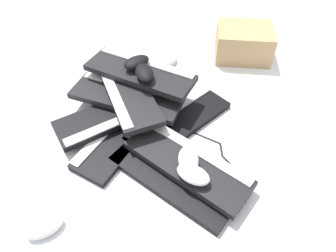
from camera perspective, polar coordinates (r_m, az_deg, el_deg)
ground_plane at (r=1.16m, az=2.32°, el=-0.34°), size 3.20×3.20×0.00m
keyboard_0 at (r=1.00m, az=0.87°, el=-9.75°), size 0.42×0.41×0.03m
keyboard_1 at (r=1.17m, az=2.27°, el=0.96°), size 0.37×0.45×0.03m
keyboard_2 at (r=1.13m, az=-8.62°, el=-1.39°), size 0.44×0.39×0.03m
keyboard_3 at (r=1.17m, az=-10.30°, el=2.12°), size 0.31×0.46×0.03m
keyboard_4 at (r=1.19m, az=-7.91°, el=5.62°), size 0.35×0.46×0.03m
keyboard_5 at (r=1.00m, az=3.77°, el=-6.99°), size 0.43×0.41×0.03m
keyboard_6 at (r=1.17m, az=-7.91°, el=6.75°), size 0.46×0.24×0.03m
keyboard_7 at (r=1.21m, az=-5.32°, el=10.20°), size 0.38×0.44×0.03m
mouse_0 at (r=0.96m, az=3.89°, el=-6.44°), size 0.12×0.08×0.04m
mouse_1 at (r=0.93m, az=4.82°, el=-9.16°), size 0.12×0.13×0.04m
mouse_2 at (r=1.20m, az=-6.01°, el=11.99°), size 0.11×0.13×0.04m
mouse_3 at (r=1.14m, az=-4.53°, el=10.08°), size 0.12×0.08×0.04m
mouse_4 at (r=1.46m, az=0.23°, el=12.37°), size 0.13×0.12×0.04m
mouse_5 at (r=0.98m, az=-22.47°, el=-17.32°), size 0.10×0.13×0.04m
cable_0 at (r=1.13m, az=3.91°, el=-1.80°), size 0.59×0.38×0.01m
cardboard_box at (r=1.54m, az=14.20°, el=15.16°), size 0.27×0.30×0.14m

